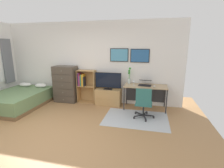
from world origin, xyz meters
TOP-DOWN VIEW (x-y plane):
  - ground_plane at (0.00, 0.00)m, footprint 7.20×7.20m
  - wall_back_with_posters at (0.02, 2.43)m, footprint 6.12×0.09m
  - area_rug at (1.70, 1.27)m, footprint 1.70×1.20m
  - bed at (-2.08, 1.37)m, footprint 1.52×2.03m
  - dresser at (-0.82, 2.15)m, footprint 0.78×0.46m
  - bookshelf at (-0.13, 2.22)m, footprint 0.62×0.30m
  - tv_stand at (0.70, 2.17)m, footprint 0.84×0.41m
  - television at (0.70, 2.15)m, footprint 0.86×0.16m
  - desk at (1.90, 2.15)m, footprint 1.28×0.60m
  - office_chair at (1.89, 1.32)m, footprint 0.56×0.58m
  - laptop at (1.88, 2.13)m, footprint 0.42×0.44m
  - computer_mouse at (2.15, 1.99)m, footprint 0.06×0.10m
  - bamboo_vase at (1.37, 2.26)m, footprint 0.10×0.09m
  - wine_glass at (1.55, 2.03)m, footprint 0.07×0.07m

SIDE VIEW (x-z plane):
  - ground_plane at x=0.00m, z-range 0.00..0.00m
  - area_rug at x=1.70m, z-range 0.00..0.01m
  - bed at x=-2.08m, z-range -0.06..0.54m
  - tv_stand at x=0.70m, z-range 0.00..0.53m
  - office_chair at x=1.89m, z-range 0.03..0.89m
  - desk at x=1.90m, z-range 0.24..0.98m
  - dresser at x=-0.82m, z-range 0.00..1.24m
  - bookshelf at x=-0.13m, z-range 0.08..1.20m
  - computer_mouse at x=2.15m, z-range 0.74..0.77m
  - laptop at x=1.88m, z-range 0.72..0.89m
  - television at x=0.70m, z-range 0.53..1.08m
  - wine_glass at x=1.55m, z-range 0.78..0.96m
  - bamboo_vase at x=1.37m, z-range 0.71..1.22m
  - wall_back_with_posters at x=0.02m, z-range 0.00..2.70m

